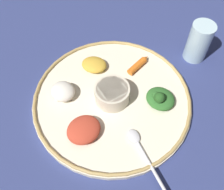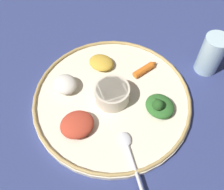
{
  "view_description": "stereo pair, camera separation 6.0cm",
  "coord_description": "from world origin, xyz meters",
  "px_view_note": "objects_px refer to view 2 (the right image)",
  "views": [
    {
      "loc": [
        -0.05,
        -0.33,
        0.53
      ],
      "look_at": [
        0.0,
        0.0,
        0.03
      ],
      "focal_mm": 41.14,
      "sensor_mm": 36.0,
      "label": 1
    },
    {
      "loc": [
        0.01,
        -0.33,
        0.53
      ],
      "look_at": [
        0.0,
        0.0,
        0.03
      ],
      "focal_mm": 41.14,
      "sensor_mm": 36.0,
      "label": 2
    }
  ],
  "objects_px": {
    "spoon": "(130,154)",
    "carrot_near_spoon": "(145,69)",
    "drinking_glass": "(210,56)",
    "center_bowl": "(112,93)",
    "greens_pile": "(159,106)"
  },
  "relations": [
    {
      "from": "spoon",
      "to": "carrot_near_spoon",
      "type": "height_order",
      "value": "carrot_near_spoon"
    },
    {
      "from": "spoon",
      "to": "drinking_glass",
      "type": "distance_m",
      "value": 0.32
    },
    {
      "from": "greens_pile",
      "to": "spoon",
      "type": "bearing_deg",
      "value": -121.49
    },
    {
      "from": "spoon",
      "to": "carrot_near_spoon",
      "type": "xyz_separation_m",
      "value": [
        0.04,
        0.22,
        0.0
      ]
    },
    {
      "from": "center_bowl",
      "to": "spoon",
      "type": "height_order",
      "value": "center_bowl"
    },
    {
      "from": "drinking_glass",
      "to": "spoon",
      "type": "bearing_deg",
      "value": -129.26
    },
    {
      "from": "center_bowl",
      "to": "spoon",
      "type": "bearing_deg",
      "value": -73.49
    },
    {
      "from": "carrot_near_spoon",
      "to": "drinking_glass",
      "type": "bearing_deg",
      "value": 8.79
    },
    {
      "from": "spoon",
      "to": "greens_pile",
      "type": "height_order",
      "value": "greens_pile"
    },
    {
      "from": "center_bowl",
      "to": "greens_pile",
      "type": "relative_size",
      "value": 0.89
    },
    {
      "from": "greens_pile",
      "to": "drinking_glass",
      "type": "distance_m",
      "value": 0.19
    },
    {
      "from": "spoon",
      "to": "drinking_glass",
      "type": "height_order",
      "value": "drinking_glass"
    },
    {
      "from": "spoon",
      "to": "carrot_near_spoon",
      "type": "relative_size",
      "value": 2.22
    },
    {
      "from": "spoon",
      "to": "drinking_glass",
      "type": "relative_size",
      "value": 1.4
    },
    {
      "from": "greens_pile",
      "to": "drinking_glass",
      "type": "bearing_deg",
      "value": 45.56
    }
  ]
}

